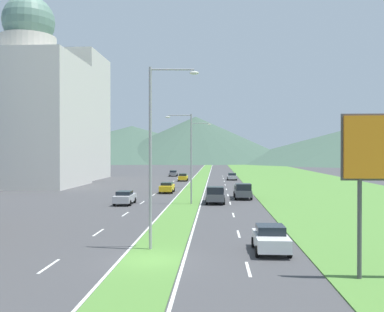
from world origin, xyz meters
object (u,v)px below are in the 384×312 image
Objects in this scene: street_lamp_far at (193,150)px; street_lamp_near at (155,146)px; car_1 at (173,173)px; car_2 at (232,176)px; pickup_truck_0 at (243,191)px; car_5 at (183,177)px; pickup_truck_1 at (215,195)px; car_3 at (167,187)px; car_4 at (271,239)px; street_lamp_mid at (189,153)px; car_0 at (125,197)px.

street_lamp_near is at bearing -89.87° from street_lamp_far.
car_1 is (-6.69, 34.03, -5.42)m from street_lamp_far.
car_1 is 19.33m from car_2.
street_lamp_far is at bearing -156.77° from pickup_truck_0.
pickup_truck_1 is at bearing -170.08° from car_5.
street_lamp_near reaches higher than car_5.
car_5 is at bearing -163.06° from pickup_truck_0.
car_2 is 0.83× the size of pickup_truck_0.
car_1 is 43.05m from car_3.
pickup_truck_1 is at bearing -169.43° from car_1.
street_lamp_far is 2.39× the size of car_2.
street_lamp_near is at bearing -177.15° from car_5.
car_2 is at bearing 175.30° from pickup_truck_1.
car_2 is (13.80, -13.54, 0.01)m from car_1.
car_5 is (-9.93, 62.07, -0.01)m from car_4.
street_lamp_mid reaches higher than car_1.
car_1 is at bearing -134.47° from car_2.
car_0 is 57.08m from car_1.
car_4 is 28.99m from pickup_truck_0.
street_lamp_far is at bearing -171.32° from car_4.
pickup_truck_0 is at bearing -164.75° from car_1.
street_lamp_far is 35.10m from car_1.
street_lamp_far is 2.37× the size of car_0.
pickup_truck_1 is (6.64, -37.99, 0.21)m from car_5.
pickup_truck_0 is at bearing -66.77° from street_lamp_far.
street_lamp_far is 17.66m from car_5.
street_lamp_near is at bearing -6.07° from car_2.
car_4 reaches higher than car_3.
street_lamp_near is 2.41× the size of car_0.
car_0 reaches higher than car_3.
pickup_truck_1 is at bearing -172.22° from car_4.
pickup_truck_0 is (10.08, -33.08, 0.21)m from car_5.
street_lamp_far reaches higher than car_0.
street_lamp_near is at bearing -8.46° from pickup_truck_1.
street_lamp_mid is 2.26× the size of car_2.
pickup_truck_1 is at bearing -80.31° from street_lamp_far.
car_5 is 34.58m from pickup_truck_0.
car_4 reaches higher than car_0.
street_lamp_far is at bearing 90.13° from street_lamp_near.
car_4 is 62.86m from car_5.
car_0 is 0.84× the size of pickup_truck_0.
street_lamp_near is 2.74× the size of car_4.
pickup_truck_0 reaches higher than car_5.
car_1 is 0.90× the size of car_3.
car_3 is 25.45m from car_5.
street_lamp_near reaches higher than street_lamp_mid.
car_4 is at bearing -1.26° from street_lamp_near.
car_4 is (10.30, -36.63, 0.01)m from car_3.
street_lamp_near is 62.24m from car_5.
car_2 is at bearing 179.87° from car_4.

